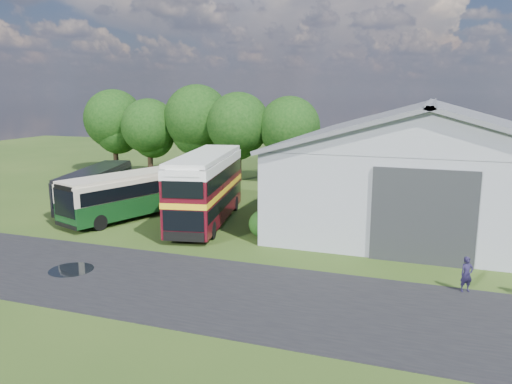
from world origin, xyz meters
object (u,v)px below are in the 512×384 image
at_px(visitor_a, 467,275).
at_px(bus_green_single, 138,193).
at_px(storage_shed, 428,157).
at_px(bus_dark_single, 96,186).
at_px(bus_maroon_double, 206,189).

bearing_deg(visitor_a, bus_green_single, 133.25).
bearing_deg(storage_shed, visitor_a, -82.37).
distance_m(bus_green_single, bus_dark_single, 5.29).
xyz_separation_m(bus_green_single, visitor_a, (21.52, -7.22, -0.89)).
height_order(bus_green_single, bus_dark_single, bus_green_single).
relative_size(bus_maroon_double, bus_dark_single, 1.06).
distance_m(storage_shed, bus_dark_single, 25.39).
xyz_separation_m(storage_shed, visitor_a, (2.05, -15.32, -3.36)).
xyz_separation_m(storage_shed, bus_green_single, (-19.47, -8.10, -2.47)).
bearing_deg(storage_shed, bus_green_single, -157.41).
xyz_separation_m(storage_shed, bus_maroon_double, (-14.02, -8.21, -1.78)).
bearing_deg(bus_green_single, bus_dark_single, 179.75).
xyz_separation_m(bus_maroon_double, bus_dark_single, (-10.43, 1.90, -0.84)).
relative_size(bus_green_single, bus_dark_single, 1.09).
bearing_deg(bus_dark_single, visitor_a, -34.33).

